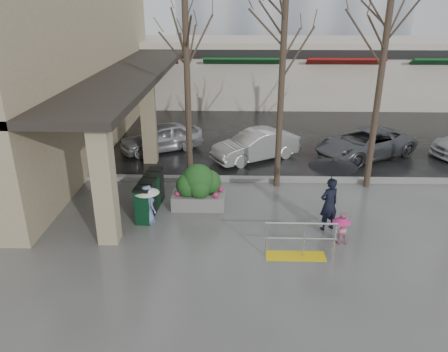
{
  "coord_description": "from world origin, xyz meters",
  "views": [
    {
      "loc": [
        -0.35,
        -11.29,
        6.45
      ],
      "look_at": [
        -0.69,
        1.28,
        1.3
      ],
      "focal_mm": 35.0,
      "sensor_mm": 36.0,
      "label": 1
    }
  ],
  "objects_px": {
    "child_pink": "(341,226)",
    "planter": "(199,187)",
    "tree_west": "(186,43)",
    "child_blue": "(147,201)",
    "car_c": "(365,143)",
    "tree_midwest": "(284,38)",
    "car_b": "(256,145)",
    "tree_mideast": "(384,50)",
    "car_a": "(161,137)",
    "woman": "(331,185)",
    "news_boxes": "(150,194)",
    "handrail": "(298,244)"
  },
  "relations": [
    {
      "from": "child_pink",
      "to": "tree_midwest",
      "type": "bearing_deg",
      "value": -66.8
    },
    {
      "from": "child_blue",
      "to": "car_a",
      "type": "height_order",
      "value": "car_a"
    },
    {
      "from": "handrail",
      "to": "tree_west",
      "type": "xyz_separation_m",
      "value": [
        -3.36,
        4.8,
        4.71
      ]
    },
    {
      "from": "woman",
      "to": "news_boxes",
      "type": "bearing_deg",
      "value": -34.73
    },
    {
      "from": "tree_midwest",
      "to": "car_b",
      "type": "xyz_separation_m",
      "value": [
        -0.67,
        2.8,
        -4.6
      ]
    },
    {
      "from": "tree_mideast",
      "to": "child_pink",
      "type": "bearing_deg",
      "value": -114.64
    },
    {
      "from": "car_b",
      "to": "car_c",
      "type": "distance_m",
      "value": 4.74
    },
    {
      "from": "tree_mideast",
      "to": "car_c",
      "type": "xyz_separation_m",
      "value": [
        0.75,
        3.23,
        -4.23
      ]
    },
    {
      "from": "news_boxes",
      "to": "child_pink",
      "type": "bearing_deg",
      "value": -13.58
    },
    {
      "from": "child_pink",
      "to": "planter",
      "type": "relative_size",
      "value": 0.54
    },
    {
      "from": "planter",
      "to": "news_boxes",
      "type": "distance_m",
      "value": 1.59
    },
    {
      "from": "tree_midwest",
      "to": "car_a",
      "type": "height_order",
      "value": "tree_midwest"
    },
    {
      "from": "tree_midwest",
      "to": "child_pink",
      "type": "distance_m",
      "value": 6.36
    },
    {
      "from": "tree_midwest",
      "to": "car_c",
      "type": "relative_size",
      "value": 1.54
    },
    {
      "from": "child_blue",
      "to": "car_b",
      "type": "relative_size",
      "value": 0.32
    },
    {
      "from": "handrail",
      "to": "planter",
      "type": "xyz_separation_m",
      "value": [
        -2.89,
        2.93,
        0.34
      ]
    },
    {
      "from": "child_pink",
      "to": "car_a",
      "type": "relative_size",
      "value": 0.25
    },
    {
      "from": "planter",
      "to": "child_blue",
      "type": "bearing_deg",
      "value": -142.34
    },
    {
      "from": "tree_midwest",
      "to": "tree_mideast",
      "type": "distance_m",
      "value": 3.32
    },
    {
      "from": "child_blue",
      "to": "car_b",
      "type": "height_order",
      "value": "car_b"
    },
    {
      "from": "car_c",
      "to": "car_a",
      "type": "bearing_deg",
      "value": -122.98
    },
    {
      "from": "handrail",
      "to": "news_boxes",
      "type": "bearing_deg",
      "value": 149.58
    },
    {
      "from": "child_blue",
      "to": "handrail",
      "type": "bearing_deg",
      "value": -158.04
    },
    {
      "from": "news_boxes",
      "to": "car_a",
      "type": "relative_size",
      "value": 0.57
    },
    {
      "from": "tree_west",
      "to": "car_b",
      "type": "bearing_deg",
      "value": 47.93
    },
    {
      "from": "tree_west",
      "to": "planter",
      "type": "distance_m",
      "value": 4.77
    },
    {
      "from": "child_blue",
      "to": "news_boxes",
      "type": "relative_size",
      "value": 0.58
    },
    {
      "from": "tree_west",
      "to": "tree_mideast",
      "type": "distance_m",
      "value": 6.5
    },
    {
      "from": "tree_west",
      "to": "car_a",
      "type": "height_order",
      "value": "tree_west"
    },
    {
      "from": "car_b",
      "to": "car_c",
      "type": "bearing_deg",
      "value": 63.96
    },
    {
      "from": "handrail",
      "to": "car_b",
      "type": "xyz_separation_m",
      "value": [
        -0.83,
        7.6,
        0.25
      ]
    },
    {
      "from": "tree_mideast",
      "to": "child_pink",
      "type": "relative_size",
      "value": 6.99
    },
    {
      "from": "news_boxes",
      "to": "car_a",
      "type": "height_order",
      "value": "car_a"
    },
    {
      "from": "woman",
      "to": "tree_west",
      "type": "bearing_deg",
      "value": -60.14
    },
    {
      "from": "tree_midwest",
      "to": "child_pink",
      "type": "bearing_deg",
      "value": -70.28
    },
    {
      "from": "child_blue",
      "to": "car_c",
      "type": "relative_size",
      "value": 0.27
    },
    {
      "from": "tree_midwest",
      "to": "car_c",
      "type": "bearing_deg",
      "value": 38.54
    },
    {
      "from": "handrail",
      "to": "tree_west",
      "type": "relative_size",
      "value": 0.28
    },
    {
      "from": "child_blue",
      "to": "tree_mideast",
      "type": "bearing_deg",
      "value": -113.84
    },
    {
      "from": "child_pink",
      "to": "car_a",
      "type": "bearing_deg",
      "value": -47.75
    },
    {
      "from": "planter",
      "to": "news_boxes",
      "type": "relative_size",
      "value": 0.81
    },
    {
      "from": "tree_midwest",
      "to": "car_a",
      "type": "distance_m",
      "value": 7.73
    },
    {
      "from": "tree_west",
      "to": "woman",
      "type": "xyz_separation_m",
      "value": [
        4.43,
        -3.26,
        -3.65
      ]
    },
    {
      "from": "woman",
      "to": "car_c",
      "type": "bearing_deg",
      "value": -137.34
    },
    {
      "from": "tree_west",
      "to": "child_blue",
      "type": "height_order",
      "value": "tree_west"
    },
    {
      "from": "child_pink",
      "to": "car_b",
      "type": "height_order",
      "value": "car_b"
    },
    {
      "from": "tree_mideast",
      "to": "tree_midwest",
      "type": "bearing_deg",
      "value": 180.0
    },
    {
      "from": "handrail",
      "to": "news_boxes",
      "type": "xyz_separation_m",
      "value": [
        -4.44,
        2.61,
        0.21
      ]
    },
    {
      "from": "tree_mideast",
      "to": "woman",
      "type": "bearing_deg",
      "value": -122.48
    },
    {
      "from": "tree_west",
      "to": "child_blue",
      "type": "xyz_separation_m",
      "value": [
        -1.0,
        -3.01,
        -4.34
      ]
    }
  ]
}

